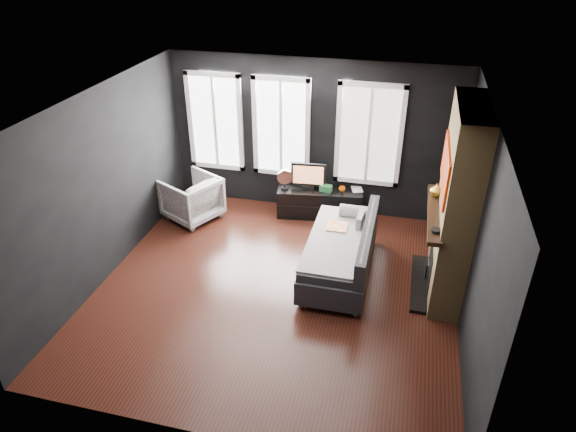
% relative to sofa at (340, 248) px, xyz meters
% --- Properties ---
extents(floor, '(5.00, 5.00, 0.00)m').
position_rel_sofa_xyz_m(floor, '(-0.81, -0.60, -0.43)').
color(floor, black).
rests_on(floor, ground).
extents(ceiling, '(5.00, 5.00, 0.00)m').
position_rel_sofa_xyz_m(ceiling, '(-0.81, -0.60, 2.27)').
color(ceiling, white).
rests_on(ceiling, ground).
extents(wall_back, '(5.00, 0.02, 2.70)m').
position_rel_sofa_xyz_m(wall_back, '(-0.81, 1.90, 0.92)').
color(wall_back, black).
rests_on(wall_back, ground).
extents(wall_left, '(0.02, 5.00, 2.70)m').
position_rel_sofa_xyz_m(wall_left, '(-3.31, -0.60, 0.92)').
color(wall_left, black).
rests_on(wall_left, ground).
extents(wall_right, '(0.02, 5.00, 2.70)m').
position_rel_sofa_xyz_m(wall_right, '(1.69, -0.60, 0.92)').
color(wall_right, black).
rests_on(wall_right, ground).
extents(windows, '(4.00, 0.16, 1.76)m').
position_rel_sofa_xyz_m(windows, '(-1.26, 1.86, 1.95)').
color(windows, white).
rests_on(windows, wall_back).
extents(fireplace, '(0.70, 1.62, 2.70)m').
position_rel_sofa_xyz_m(fireplace, '(1.49, 0.00, 0.92)').
color(fireplace, '#93724C').
rests_on(fireplace, floor).
extents(sofa, '(1.01, 2.02, 0.87)m').
position_rel_sofa_xyz_m(sofa, '(0.00, 0.00, 0.00)').
color(sofa, black).
rests_on(sofa, floor).
extents(stripe_pillow, '(0.09, 0.33, 0.33)m').
position_rel_sofa_xyz_m(stripe_pillow, '(0.22, 0.44, 0.19)').
color(stripe_pillow, gray).
rests_on(stripe_pillow, sofa).
extents(armchair, '(1.07, 1.10, 0.86)m').
position_rel_sofa_xyz_m(armchair, '(-2.76, 1.02, -0.00)').
color(armchair, silver).
rests_on(armchair, floor).
extents(media_console, '(1.52, 0.66, 0.51)m').
position_rel_sofa_xyz_m(media_console, '(-0.61, 1.64, -0.18)').
color(media_console, black).
rests_on(media_console, floor).
extents(monitor, '(0.62, 0.18, 0.55)m').
position_rel_sofa_xyz_m(monitor, '(-0.82, 1.64, 0.35)').
color(monitor, black).
rests_on(monitor, media_console).
extents(desk_fan, '(0.33, 0.33, 0.37)m').
position_rel_sofa_xyz_m(desk_fan, '(-1.21, 1.52, 0.26)').
color(desk_fan, '#9C9C9C').
rests_on(desk_fan, media_console).
extents(mug, '(0.12, 0.09, 0.11)m').
position_rel_sofa_xyz_m(mug, '(-0.23, 1.67, 0.13)').
color(mug, '#E76207').
rests_on(mug, media_console).
extents(book, '(0.18, 0.07, 0.25)m').
position_rel_sofa_xyz_m(book, '(-0.07, 1.76, 0.20)').
color(book, '#BFB59A').
rests_on(book, media_console).
extents(storage_box, '(0.22, 0.15, 0.11)m').
position_rel_sofa_xyz_m(storage_box, '(-0.50, 1.61, 0.13)').
color(storage_box, '#256A36').
rests_on(storage_box, media_console).
extents(mantel_vase, '(0.20, 0.21, 0.18)m').
position_rel_sofa_xyz_m(mantel_vase, '(1.24, 0.45, 0.89)').
color(mantel_vase, gold).
rests_on(mantel_vase, fireplace).
extents(mantel_clock, '(0.16, 0.16, 0.04)m').
position_rel_sofa_xyz_m(mantel_clock, '(1.24, -0.55, 0.82)').
color(mantel_clock, black).
rests_on(mantel_clock, fireplace).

